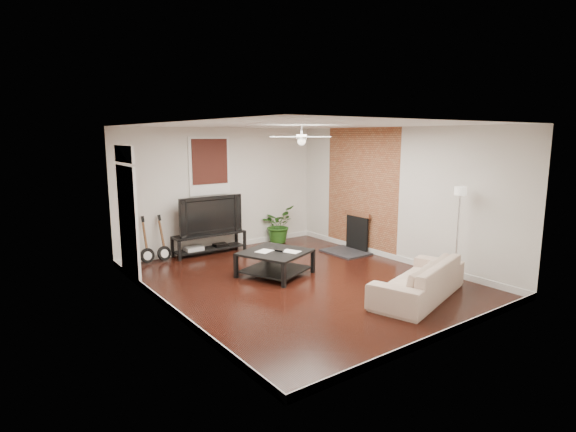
# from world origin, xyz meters

# --- Properties ---
(room) EXTENTS (5.01, 6.01, 2.81)m
(room) POSITION_xyz_m (0.00, 0.00, 1.40)
(room) COLOR black
(room) RESTS_ON ground
(brick_accent) EXTENTS (0.02, 2.20, 2.80)m
(brick_accent) POSITION_xyz_m (2.49, 1.00, 1.40)
(brick_accent) COLOR brown
(brick_accent) RESTS_ON floor
(fireplace) EXTENTS (0.80, 1.10, 0.92)m
(fireplace) POSITION_xyz_m (2.20, 1.00, 0.46)
(fireplace) COLOR black
(fireplace) RESTS_ON floor
(window_back) EXTENTS (1.00, 0.06, 1.30)m
(window_back) POSITION_xyz_m (-0.30, 2.97, 1.95)
(window_back) COLOR #37110F
(window_back) RESTS_ON wall_back
(door_left) EXTENTS (0.08, 1.00, 2.50)m
(door_left) POSITION_xyz_m (-2.46, 1.90, 1.25)
(door_left) COLOR white
(door_left) RESTS_ON wall_left
(tv_stand) EXTENTS (1.66, 0.44, 0.46)m
(tv_stand) POSITION_xyz_m (-0.45, 2.78, 0.23)
(tv_stand) COLOR black
(tv_stand) RESTS_ON floor
(tv) EXTENTS (1.48, 0.19, 0.85)m
(tv) POSITION_xyz_m (-0.45, 2.80, 0.89)
(tv) COLOR black
(tv) RESTS_ON tv_stand
(coffee_table) EXTENTS (1.46, 1.46, 0.47)m
(coffee_table) POSITION_xyz_m (-0.18, 0.57, 0.24)
(coffee_table) COLOR black
(coffee_table) RESTS_ON floor
(sofa) EXTENTS (2.29, 1.42, 0.63)m
(sofa) POSITION_xyz_m (1.04, -1.80, 0.31)
(sofa) COLOR #BDA98E
(sofa) RESTS_ON floor
(floor_lamp) EXTENTS (0.36, 0.36, 1.75)m
(floor_lamp) POSITION_xyz_m (2.20, -1.70, 0.87)
(floor_lamp) COLOR white
(floor_lamp) RESTS_ON floor
(potted_plant) EXTENTS (1.07, 1.04, 0.90)m
(potted_plant) POSITION_xyz_m (1.41, 2.78, 0.45)
(potted_plant) COLOR #235518
(potted_plant) RESTS_ON floor
(guitar_left) EXTENTS (0.33, 0.25, 0.99)m
(guitar_left) POSITION_xyz_m (-1.89, 2.75, 0.50)
(guitar_left) COLOR black
(guitar_left) RESTS_ON floor
(guitar_right) EXTENTS (0.35, 0.28, 0.99)m
(guitar_right) POSITION_xyz_m (-1.54, 2.72, 0.50)
(guitar_right) COLOR black
(guitar_right) RESTS_ON floor
(ceiling_fan) EXTENTS (1.24, 1.24, 0.32)m
(ceiling_fan) POSITION_xyz_m (0.00, 0.00, 2.60)
(ceiling_fan) COLOR white
(ceiling_fan) RESTS_ON ceiling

